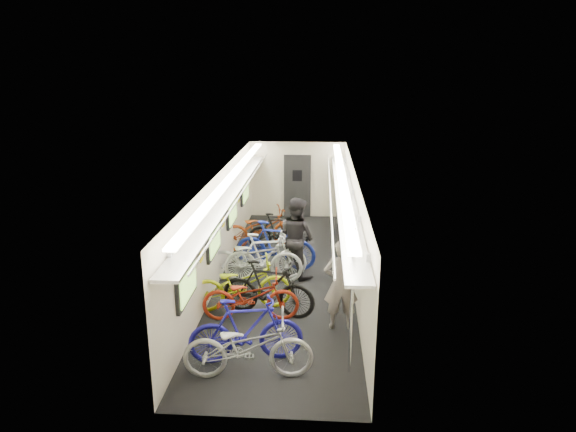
# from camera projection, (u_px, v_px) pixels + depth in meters

# --- Properties ---
(train_car_shell) EXTENTS (10.00, 10.00, 10.00)m
(train_car_shell) POSITION_uv_depth(u_px,v_px,m) (273.00, 199.00, 12.07)
(train_car_shell) COLOR black
(train_car_shell) RESTS_ON ground
(bicycle_0) EXTENTS (2.05, 0.86, 1.05)m
(bicycle_0) POSITION_uv_depth(u_px,v_px,m) (248.00, 347.00, 7.83)
(bicycle_0) COLOR #A6A5A9
(bicycle_0) RESTS_ON ground
(bicycle_1) EXTENTS (1.93, 0.87, 1.12)m
(bicycle_1) POSITION_uv_depth(u_px,v_px,m) (246.00, 330.00, 8.25)
(bicycle_1) COLOR #1E1A9F
(bicycle_1) RESTS_ON ground
(bicycle_2) EXTENTS (1.87, 0.79, 0.96)m
(bicycle_2) POSITION_uv_depth(u_px,v_px,m) (251.00, 296.00, 9.66)
(bicycle_2) COLOR maroon
(bicycle_2) RESTS_ON ground
(bicycle_3) EXTENTS (1.92, 0.90, 1.11)m
(bicycle_3) POSITION_uv_depth(u_px,v_px,m) (268.00, 289.00, 9.82)
(bicycle_3) COLOR black
(bicycle_3) RESTS_ON ground
(bicycle_4) EXTENTS (2.11, 1.12, 1.05)m
(bicycle_4) POSITION_uv_depth(u_px,v_px,m) (241.00, 284.00, 10.08)
(bicycle_4) COLOR #B1C112
(bicycle_4) RESTS_ON ground
(bicycle_5) EXTENTS (1.93, 0.90, 1.12)m
(bicycle_5) POSITION_uv_depth(u_px,v_px,m) (266.00, 257.00, 11.46)
(bicycle_5) COLOR white
(bicycle_5) RESTS_ON ground
(bicycle_6) EXTENTS (2.14, 0.77, 1.12)m
(bicycle_6) POSITION_uv_depth(u_px,v_px,m) (255.00, 258.00, 11.39)
(bicycle_6) COLOR #B8B7BC
(bicycle_6) RESTS_ON ground
(bicycle_7) EXTENTS (2.00, 0.85, 1.17)m
(bicycle_7) POSITION_uv_depth(u_px,v_px,m) (276.00, 245.00, 12.13)
(bicycle_7) COLOR #192898
(bicycle_7) RESTS_ON ground
(bicycle_8) EXTENTS (2.21, 1.41, 1.10)m
(bicycle_8) POSITION_uv_depth(u_px,v_px,m) (260.00, 228.00, 13.52)
(bicycle_8) COLOR maroon
(bicycle_8) RESTS_ON ground
(bicycle_9) EXTENTS (1.69, 0.76, 0.98)m
(bicycle_9) POSITION_uv_depth(u_px,v_px,m) (279.00, 231.00, 13.50)
(bicycle_9) COLOR black
(bicycle_9) RESTS_ON ground
(passenger_near) EXTENTS (0.64, 0.43, 1.72)m
(passenger_near) POSITION_uv_depth(u_px,v_px,m) (341.00, 284.00, 9.26)
(passenger_near) COLOR slate
(passenger_near) RESTS_ON ground
(passenger_mid) EXTENTS (1.14, 1.13, 1.86)m
(passenger_mid) POSITION_uv_depth(u_px,v_px,m) (297.00, 237.00, 11.60)
(passenger_mid) COLOR black
(passenger_mid) RESTS_ON ground
(backpack) EXTENTS (0.26, 0.15, 0.38)m
(backpack) POSITION_uv_depth(u_px,v_px,m) (358.00, 245.00, 10.07)
(backpack) COLOR #A11210
(backpack) RESTS_ON passenger_near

